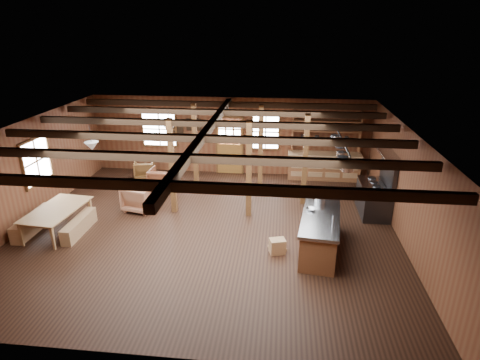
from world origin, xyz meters
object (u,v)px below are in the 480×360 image
object	(u,v)px
commercial_range	(376,194)
armchair_c	(140,197)
kitchen_island	(320,231)
dining_table	(59,220)
armchair_b	(163,179)
armchair_a	(144,169)

from	to	relation	value
commercial_range	armchair_c	xyz separation A→B (m)	(-6.88, -0.51, -0.22)
kitchen_island	dining_table	bearing A→B (deg)	-173.72
dining_table	armchair_b	size ratio (longest dim) A/B	2.32
commercial_range	armchair_a	size ratio (longest dim) A/B	2.74
armchair_a	commercial_range	bearing A→B (deg)	151.86
armchair_b	armchair_a	bearing A→B (deg)	-43.77
commercial_range	dining_table	size ratio (longest dim) A/B	1.00
armchair_a	armchair_c	size ratio (longest dim) A/B	0.80
kitchen_island	armchair_c	size ratio (longest dim) A/B	2.99
dining_table	armchair_a	bearing A→B (deg)	-7.22
armchair_c	armchair_b	bearing A→B (deg)	-84.58
armchair_a	armchair_c	xyz separation A→B (m)	(0.77, -2.62, 0.08)
commercial_range	armchair_b	world-z (taller)	commercial_range
dining_table	commercial_range	bearing A→B (deg)	-71.39
commercial_range	armchair_c	bearing A→B (deg)	-175.78
dining_table	armchair_c	xyz separation A→B (m)	(1.67, 1.56, 0.06)
kitchen_island	dining_table	world-z (taller)	kitchen_island
kitchen_island	commercial_range	xyz separation A→B (m)	(1.76, 2.18, 0.14)
kitchen_island	armchair_a	distance (m)	7.29
armchair_a	dining_table	bearing A→B (deg)	65.09
commercial_range	armchair_b	distance (m)	6.76
dining_table	armchair_a	distance (m)	4.28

